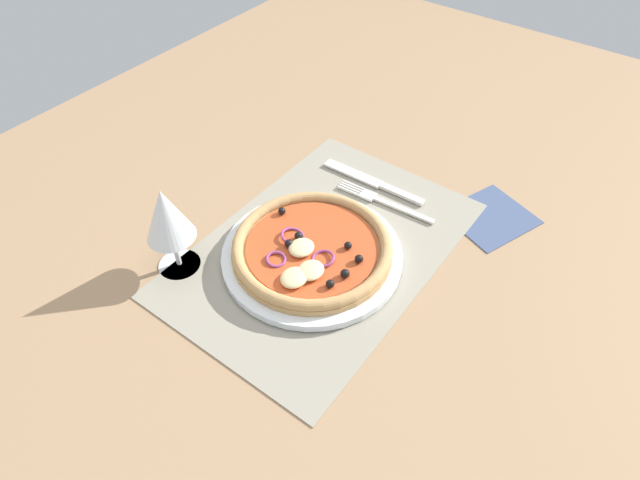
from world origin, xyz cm
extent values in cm
cube|color=#9E7A56|center=(0.00, 0.00, -1.20)|extent=(190.00, 140.00, 2.40)
cube|color=gray|center=(0.00, 0.00, 0.20)|extent=(49.37, 33.24, 0.40)
cylinder|color=white|center=(-2.92, -0.17, 1.01)|extent=(27.75, 27.75, 1.22)
cylinder|color=tan|center=(-2.92, -0.17, 2.12)|extent=(24.50, 24.50, 1.00)
torus|color=tan|center=(-2.92, -0.17, 2.98)|extent=(24.34, 24.34, 1.80)
cylinder|color=#C64C23|center=(-2.92, -0.17, 2.77)|extent=(20.09, 20.09, 0.30)
ellipsoid|color=beige|center=(-4.52, 0.73, 3.54)|extent=(4.11, 3.70, 1.23)
ellipsoid|color=beige|center=(-9.79, -2.04, 3.55)|extent=(4.17, 3.76, 1.25)
ellipsoid|color=beige|center=(-7.29, -3.10, 3.55)|extent=(4.16, 3.74, 1.25)
sphere|color=black|center=(-2.88, 2.57, 3.58)|extent=(1.32, 1.32, 1.32)
sphere|color=black|center=(-4.92, -7.44, 3.61)|extent=(1.37, 1.37, 1.37)
sphere|color=black|center=(-1.33, -7.43, 3.57)|extent=(1.29, 1.29, 1.29)
sphere|color=black|center=(-0.24, -4.58, 3.52)|extent=(1.19, 1.19, 1.19)
sphere|color=black|center=(-8.04, -2.06, 3.45)|extent=(1.05, 1.05, 1.05)
sphere|color=black|center=(-7.67, -6.81, 3.55)|extent=(1.25, 1.25, 1.25)
sphere|color=black|center=(-5.01, 2.78, 3.58)|extent=(1.31, 1.31, 1.31)
sphere|color=black|center=(0.10, 8.24, 3.53)|extent=(1.21, 1.21, 1.21)
torus|color=#8E3D75|center=(-8.35, 2.52, 3.17)|extent=(3.11, 3.14, 0.91)
torus|color=#8E3D75|center=(-3.15, 3.50, 3.17)|extent=(3.99, 3.88, 1.73)
torus|color=#8E3D75|center=(-4.14, -2.97, 3.17)|extent=(3.62, 3.58, 1.22)
cube|color=silver|center=(14.79, -5.87, 0.62)|extent=(1.58, 11.19, 0.44)
cube|color=silver|center=(14.38, 0.95, 0.62)|extent=(2.35, 2.65, 0.44)
cube|color=silver|center=(15.07, 4.42, 0.62)|extent=(0.58, 4.33, 0.44)
cube|color=silver|center=(14.47, 4.39, 0.62)|extent=(0.58, 4.33, 0.44)
cube|color=silver|center=(13.87, 4.35, 0.62)|extent=(0.58, 4.33, 0.44)
cube|color=silver|center=(13.27, 4.31, 0.62)|extent=(0.58, 4.33, 0.44)
cube|color=silver|center=(18.06, -3.58, 0.71)|extent=(1.50, 8.43, 0.62)
cube|color=silver|center=(17.81, 6.42, 0.62)|extent=(2.28, 11.65, 0.44)
cylinder|color=silver|center=(-15.97, 15.59, 0.20)|extent=(6.40, 6.40, 0.40)
cylinder|color=silver|center=(-15.97, 15.59, 3.40)|extent=(0.80, 0.80, 6.00)
cone|color=silver|center=(-15.97, 15.59, 10.65)|extent=(7.20, 7.20, 8.50)
cone|color=#D1336B|center=(-15.97, 15.59, 9.46)|extent=(4.77, 4.77, 5.32)
cube|color=#425175|center=(22.44, -18.19, 0.18)|extent=(16.21, 15.46, 0.36)
camera|label=1|loc=(-47.85, -34.88, 62.22)|focal=30.55mm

